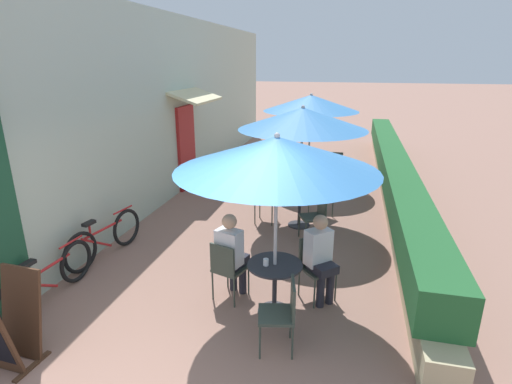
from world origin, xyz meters
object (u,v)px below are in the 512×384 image
cafe_chair_far_right (282,165)px  bicycle_leaning (49,278)px  patio_umbrella_mid (303,119)px  cafe_chair_mid_left (265,199)px  cafe_chair_far_left (335,166)px  seated_patron_near_left (320,255)px  cafe_chair_near_back (283,310)px  cafe_chair_mid_right (316,213)px  patio_table_mid (300,202)px  patio_table_near (275,279)px  patio_table_far (308,166)px  patio_umbrella_near (277,154)px  coffee_cup_near (266,262)px  cafe_chair_near_right (227,266)px  menu_board (6,323)px  bicycle_second (105,238)px  seated_patron_near_right (232,252)px  coffee_cup_far (307,156)px  cafe_chair_near_left (315,263)px  cafe_chair_mid_back (318,193)px  patio_umbrella_far (311,103)px

cafe_chair_far_right → bicycle_leaning: size_ratio=0.51×
patio_umbrella_mid → cafe_chair_mid_left: bearing=-177.0°
cafe_chair_far_left → seated_patron_near_left: bearing=89.0°
cafe_chair_near_back → cafe_chair_mid_right: size_ratio=1.00×
patio_table_mid → cafe_chair_near_back: bearing=-85.4°
patio_table_mid → bicycle_leaning: 4.55m
patio_table_near → patio_table_far: (-0.22, 5.84, 0.00)m
cafe_chair_mid_left → patio_umbrella_near: bearing=-72.1°
coffee_cup_near → patio_table_far: coffee_cup_near is taller
bicycle_leaning → seated_patron_near_left: bearing=16.6°
cafe_chair_near_right → patio_table_far: bearing=103.1°
bicycle_leaning → menu_board: menu_board is taller
bicycle_second → menu_board: (0.45, -2.45, 0.16)m
cafe_chair_mid_right → cafe_chair_far_right: same height
seated_patron_near_right → patio_umbrella_mid: 3.15m
cafe_chair_near_right → coffee_cup_far: cafe_chair_near_right is taller
cafe_chair_near_right → cafe_chair_far_right: size_ratio=1.00×
cafe_chair_near_left → cafe_chair_far_left: 5.41m
menu_board → cafe_chair_mid_back: bearing=64.6°
seated_patron_near_left → cafe_chair_mid_back: bearing=-126.9°
cafe_chair_near_right → cafe_chair_far_right: (-0.23, 5.60, 0.00)m
patio_table_near → cafe_chair_mid_right: (0.31, 2.40, 0.02)m
cafe_chair_near_right → cafe_chair_near_back: 1.21m
coffee_cup_far → bicycle_leaning: (-2.77, -6.39, -0.42)m
seated_patron_near_left → cafe_chair_near_right: (-1.22, -0.30, -0.17)m
coffee_cup_far → bicycle_leaning: size_ratio=0.05×
patio_umbrella_mid → patio_table_near: bearing=-88.6°
patio_table_far → bicycle_second: (-2.84, -4.97, -0.15)m
seated_patron_near_right → patio_umbrella_far: size_ratio=0.52×
cafe_chair_far_right → cafe_chair_near_left: bearing=-76.9°
cafe_chair_mid_back → patio_table_far: size_ratio=1.22×
cafe_chair_near_back → bicycle_leaning: (-3.28, 0.22, -0.18)m
menu_board → coffee_cup_far: bearing=76.3°
cafe_chair_mid_right → cafe_chair_near_right: bearing=129.6°
seated_patron_near_left → cafe_chair_far_left: 5.50m
seated_patron_near_right → patio_umbrella_mid: bearing=95.9°
coffee_cup_near → cafe_chair_mid_right: 2.50m
cafe_chair_mid_left → bicycle_leaning: bearing=-120.8°
cafe_chair_far_left → coffee_cup_far: bearing=-2.7°
seated_patron_near_left → coffee_cup_near: bearing=-4.3°
cafe_chair_mid_right → bicycle_leaning: size_ratio=0.51×
coffee_cup_far → cafe_chair_mid_right: bearing=-80.5°
cafe_chair_near_back → patio_table_far: 6.52m
cafe_chair_near_right → cafe_chair_far_right: same height
seated_patron_near_right → cafe_chair_mid_right: bearing=83.8°
seated_patron_near_left → seated_patron_near_right: same height
cafe_chair_mid_right → patio_umbrella_far: size_ratio=0.36×
cafe_chair_mid_back → bicycle_second: bearing=-17.0°
cafe_chair_near_right → cafe_chair_far_right: 5.61m
patio_table_near → cafe_chair_near_back: cafe_chair_near_back is taller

